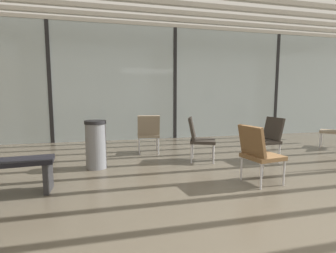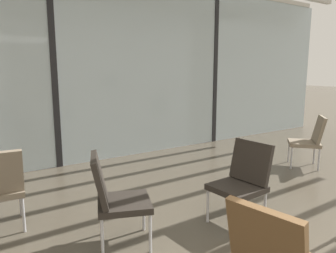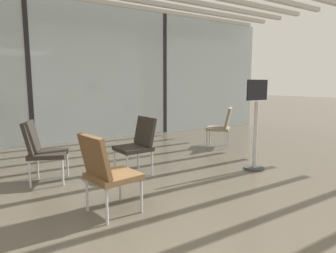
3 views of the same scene
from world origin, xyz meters
The scene contains 8 objects.
glass_curtain_wall centered at (0.00, 5.20, 1.64)m, with size 14.00×0.08×3.28m, color silver.
window_mullion_1 centered at (0.00, 5.20, 1.64)m, with size 0.10×0.12×3.28m, color black.
window_mullion_2 centered at (3.50, 5.20, 1.64)m, with size 0.10×0.12×3.28m, color black.
lounge_chair_0 centered at (3.50, 2.79, 0.49)m, with size 0.71×0.71×0.87m.
lounge_chair_1 centered at (1.06, 2.03, 0.49)m, with size 0.55×0.51×0.87m.
lounge_chair_2 centered at (-0.27, 2.37, 0.49)m, with size 0.67×0.64×0.87m.
lounge_chair_3 centered at (0.11, 0.89, 0.49)m, with size 0.59×0.56×0.87m.
info_sign centered at (2.74, 1.21, 0.68)m, with size 0.44×0.32×1.44m.
Camera 3 is at (-0.94, -1.96, 1.37)m, focal length 31.44 mm.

